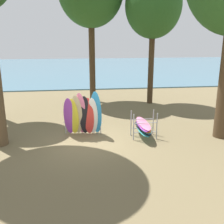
# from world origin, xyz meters

# --- Properties ---
(ground_plane) EXTENTS (80.00, 80.00, 0.00)m
(ground_plane) POSITION_xyz_m (0.00, 0.00, 0.00)
(ground_plane) COLOR brown
(lake_water) EXTENTS (80.00, 36.00, 0.10)m
(lake_water) POSITION_xyz_m (0.00, 30.48, 0.05)
(lake_water) COLOR #477084
(lake_water) RESTS_ON ground
(tree_far_right_back) EXTENTS (3.75, 3.75, 8.79)m
(tree_far_right_back) POSITION_xyz_m (4.74, 7.03, 6.59)
(tree_far_right_back) COLOR #42301E
(tree_far_right_back) RESTS_ON ground
(leaning_board_pile) EXTENTS (1.91, 0.82, 2.22)m
(leaning_board_pile) POSITION_xyz_m (-0.21, 1.06, 1.00)
(leaning_board_pile) COLOR purple
(leaning_board_pile) RESTS_ON ground
(board_storage_rack) EXTENTS (1.15, 2.13, 1.25)m
(board_storage_rack) POSITION_xyz_m (2.61, 0.41, 0.55)
(board_storage_rack) COLOR #9EA0A5
(board_storage_rack) RESTS_ON ground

